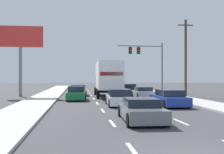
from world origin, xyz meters
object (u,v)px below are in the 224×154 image
(car_white, at_px, (119,98))
(utility_pole_mid, at_px, (186,57))
(car_black, at_px, (128,89))
(car_blue, at_px, (169,98))
(car_tan, at_px, (78,91))
(traffic_signal_mast, at_px, (144,55))
(roadside_billboard, at_px, (20,45))
(car_silver, at_px, (143,93))
(car_green, at_px, (77,94))
(box_truck, at_px, (108,77))
(car_gray, at_px, (141,110))

(car_white, distance_m, utility_pole_mid, 13.30)
(car_black, distance_m, car_blue, 14.61)
(car_tan, relative_size, car_black, 1.01)
(traffic_signal_mast, xyz_separation_m, utility_pole_mid, (2.73, -8.50, -0.80))
(car_black, height_order, roadside_billboard, roadside_billboard)
(car_black, bearing_deg, car_silver, -87.03)
(car_silver, height_order, utility_pole_mid, utility_pole_mid)
(traffic_signal_mast, relative_size, roadside_billboard, 0.89)
(car_green, bearing_deg, utility_pole_mid, 15.76)
(car_black, bearing_deg, utility_pole_mid, -40.16)
(car_tan, bearing_deg, utility_pole_mid, -14.57)
(box_truck, relative_size, roadside_billboard, 1.18)
(car_green, height_order, roadside_billboard, roadside_billboard)
(car_silver, height_order, car_blue, car_blue)
(car_tan, distance_m, utility_pole_mid, 13.09)
(car_green, height_order, car_black, car_green)
(car_blue, bearing_deg, car_black, 91.60)
(car_silver, bearing_deg, utility_pole_mid, 18.22)
(car_tan, bearing_deg, car_black, 14.60)
(car_green, bearing_deg, car_white, -59.25)
(car_silver, bearing_deg, car_black, 92.97)
(car_black, height_order, car_silver, car_black)
(car_tan, height_order, car_blue, car_tan)
(car_white, relative_size, utility_pole_mid, 0.47)
(car_white, bearing_deg, car_blue, -12.32)
(traffic_signal_mast, bearing_deg, car_green, -128.59)
(car_tan, relative_size, car_gray, 1.04)
(car_silver, distance_m, utility_pole_mid, 6.87)
(utility_pole_mid, bearing_deg, car_silver, -161.78)
(car_silver, relative_size, traffic_signal_mast, 0.60)
(car_gray, distance_m, car_silver, 15.22)
(car_white, xyz_separation_m, car_blue, (3.71, -0.81, 0.01))
(car_gray, bearing_deg, car_green, 103.91)
(car_green, bearing_deg, car_tan, 88.35)
(car_black, distance_m, car_silver, 6.58)
(box_truck, distance_m, car_blue, 10.63)
(box_truck, height_order, traffic_signal_mast, traffic_signal_mast)
(car_gray, relative_size, utility_pole_mid, 0.52)
(car_tan, bearing_deg, car_green, -91.65)
(car_tan, bearing_deg, car_blue, -62.26)
(car_blue, distance_m, roadside_billboard, 18.72)
(car_tan, xyz_separation_m, roadside_billboard, (-6.50, -0.88, 5.28))
(car_white, relative_size, car_silver, 0.96)
(car_white, xyz_separation_m, traffic_signal_mast, (6.27, 17.49, 4.70))
(traffic_signal_mast, bearing_deg, utility_pole_mid, -72.21)
(box_truck, relative_size, car_blue, 2.03)
(traffic_signal_mast, bearing_deg, box_truck, -126.20)
(utility_pole_mid, bearing_deg, box_truck, 179.49)
(car_white, xyz_separation_m, car_silver, (3.64, 7.22, -0.03))
(car_tan, height_order, car_white, same)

